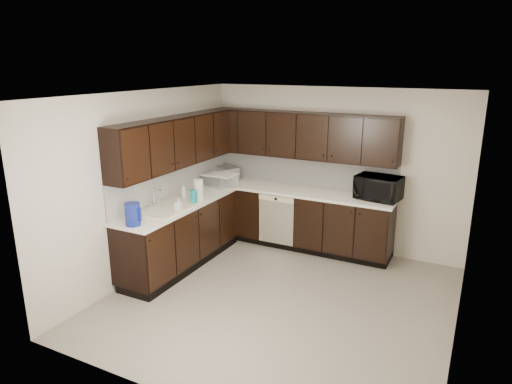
% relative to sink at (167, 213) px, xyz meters
% --- Properties ---
extents(floor, '(4.00, 4.00, 0.00)m').
position_rel_sink_xyz_m(floor, '(1.68, 0.01, -0.88)').
color(floor, gray).
rests_on(floor, ground).
extents(ceiling, '(4.00, 4.00, 0.00)m').
position_rel_sink_xyz_m(ceiling, '(1.68, 0.01, 1.62)').
color(ceiling, white).
rests_on(ceiling, wall_back).
extents(wall_back, '(4.00, 0.02, 2.50)m').
position_rel_sink_xyz_m(wall_back, '(1.68, 2.01, 0.37)').
color(wall_back, beige).
rests_on(wall_back, floor).
extents(wall_left, '(0.02, 4.00, 2.50)m').
position_rel_sink_xyz_m(wall_left, '(-0.32, 0.01, 0.37)').
color(wall_left, beige).
rests_on(wall_left, floor).
extents(wall_right, '(0.02, 4.00, 2.50)m').
position_rel_sink_xyz_m(wall_right, '(3.68, 0.01, 0.37)').
color(wall_right, beige).
rests_on(wall_right, floor).
extents(wall_front, '(4.00, 0.02, 2.50)m').
position_rel_sink_xyz_m(wall_front, '(1.68, -1.99, 0.37)').
color(wall_front, beige).
rests_on(wall_front, floor).
extents(lower_cabinets, '(3.00, 2.80, 0.90)m').
position_rel_sink_xyz_m(lower_cabinets, '(0.67, 1.12, -0.47)').
color(lower_cabinets, black).
rests_on(lower_cabinets, floor).
extents(countertop, '(3.03, 2.83, 0.04)m').
position_rel_sink_xyz_m(countertop, '(0.67, 1.12, 0.04)').
color(countertop, white).
rests_on(countertop, lower_cabinets).
extents(backsplash, '(3.00, 2.80, 0.48)m').
position_rel_sink_xyz_m(backsplash, '(0.46, 1.33, 0.30)').
color(backsplash, silver).
rests_on(backsplash, countertop).
extents(upper_cabinets, '(3.00, 2.80, 0.70)m').
position_rel_sink_xyz_m(upper_cabinets, '(0.58, 1.22, 0.89)').
color(upper_cabinets, black).
rests_on(upper_cabinets, wall_back).
extents(dishwasher, '(0.58, 0.04, 0.78)m').
position_rel_sink_xyz_m(dishwasher, '(0.98, 1.42, -0.33)').
color(dishwasher, beige).
rests_on(dishwasher, lower_cabinets).
extents(sink, '(0.54, 0.82, 0.42)m').
position_rel_sink_xyz_m(sink, '(0.00, 0.00, 0.00)').
color(sink, beige).
rests_on(sink, countertop).
extents(microwave, '(0.68, 0.51, 0.34)m').
position_rel_sink_xyz_m(microwave, '(2.43, 1.76, 0.23)').
color(microwave, black).
rests_on(microwave, countertop).
extents(soap_bottle_a, '(0.09, 0.09, 0.18)m').
position_rel_sink_xyz_m(soap_bottle_a, '(0.20, 0.00, 0.15)').
color(soap_bottle_a, gray).
rests_on(soap_bottle_a, countertop).
extents(soap_bottle_b, '(0.09, 0.09, 0.21)m').
position_rel_sink_xyz_m(soap_bottle_b, '(-0.10, 0.54, 0.16)').
color(soap_bottle_b, gray).
rests_on(soap_bottle_b, countertop).
extents(toaster_oven, '(0.44, 0.39, 0.23)m').
position_rel_sink_xyz_m(toaster_oven, '(-0.07, 1.71, 0.17)').
color(toaster_oven, silver).
rests_on(toaster_oven, countertop).
extents(storage_bin, '(0.58, 0.51, 0.19)m').
position_rel_sink_xyz_m(storage_bin, '(0.02, 1.36, 0.15)').
color(storage_bin, white).
rests_on(storage_bin, countertop).
extents(blue_pitcher, '(0.19, 0.19, 0.28)m').
position_rel_sink_xyz_m(blue_pitcher, '(0.03, -0.69, 0.20)').
color(blue_pitcher, navy).
rests_on(blue_pitcher, countertop).
extents(teal_tumbler, '(0.11, 0.11, 0.20)m').
position_rel_sink_xyz_m(teal_tumbler, '(0.20, 0.35, 0.16)').
color(teal_tumbler, '#0C877F').
rests_on(teal_tumbler, countertop).
extents(paper_towel_roll, '(0.15, 0.15, 0.29)m').
position_rel_sink_xyz_m(paper_towel_roll, '(0.14, 0.57, 0.21)').
color(paper_towel_roll, silver).
rests_on(paper_towel_roll, countertop).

